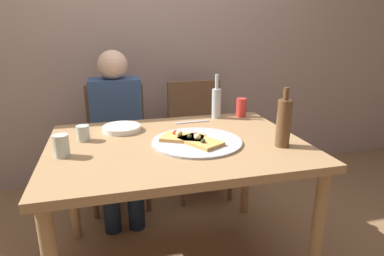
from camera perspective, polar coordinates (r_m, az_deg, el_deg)
back_wall at (r=2.89m, az=-8.46°, el=16.56°), size 6.00×0.10×2.60m
dining_table at (r=1.74m, az=-2.58°, el=-5.05°), size 1.31×0.96×0.75m
pizza_tray at (r=1.70m, az=0.86°, el=-2.39°), size 0.47×0.47×0.01m
pizza_slice_last at (r=1.66m, az=1.39°, el=-2.26°), size 0.22×0.26×0.05m
pizza_slice_extra at (r=1.71m, az=-1.70°, el=-1.60°), size 0.25×0.21×0.05m
wine_bottle at (r=2.14m, az=4.26°, el=4.49°), size 0.06×0.06×0.29m
beer_bottle at (r=1.68m, az=15.61°, el=0.93°), size 0.07×0.07×0.30m
tumbler_near at (r=1.62m, az=-21.69°, el=-2.88°), size 0.07×0.07×0.11m
tumbler_far at (r=1.81m, az=-18.35°, el=-0.86°), size 0.07×0.07×0.08m
soda_can at (r=2.21m, az=8.54°, el=3.54°), size 0.07×0.07×0.12m
plate_stack at (r=1.93m, az=-12.09°, el=-0.05°), size 0.22×0.22×0.03m
table_knife at (r=2.05m, az=-0.00°, el=1.04°), size 0.22×0.03×0.01m
chair_left at (r=2.59m, az=-12.79°, el=-1.50°), size 0.44×0.44×0.90m
chair_right at (r=2.68m, az=1.00°, el=-0.41°), size 0.44×0.44×0.90m
guest_in_sweater at (r=2.40m, az=-12.83°, el=0.27°), size 0.36×0.56×1.17m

